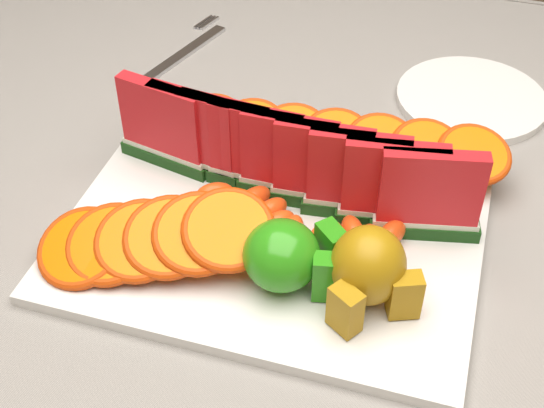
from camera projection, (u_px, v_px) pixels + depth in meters
The scene contains 11 objects.
table at pixel (264, 257), 0.87m from camera, with size 1.40×0.90×0.75m.
tablecloth at pixel (264, 217), 0.83m from camera, with size 1.53×1.03×0.20m.
platter at pixel (272, 234), 0.74m from camera, with size 0.40×0.30×0.01m.
apple_cluster at pixel (290, 257), 0.66m from camera, with size 0.11×0.09×0.06m.
pear_cluster at pixel (369, 270), 0.65m from camera, with size 0.09×0.09×0.07m.
side_plate at pixel (471, 99), 0.92m from camera, with size 0.22×0.22×0.01m.
fork at pixel (185, 51), 1.00m from camera, with size 0.06×0.19×0.00m.
watermelon_row at pixel (289, 161), 0.74m from camera, with size 0.39×0.07×0.10m.
orange_fan_front at pixel (154, 239), 0.69m from camera, with size 0.24×0.15×0.06m.
orange_fan_back at pixel (337, 137), 0.81m from camera, with size 0.38×0.11×0.05m.
tangerine_segments at pixel (293, 220), 0.73m from camera, with size 0.24×0.07×0.02m.
Camera 1 is at (0.18, -0.58, 1.28)m, focal length 50.00 mm.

